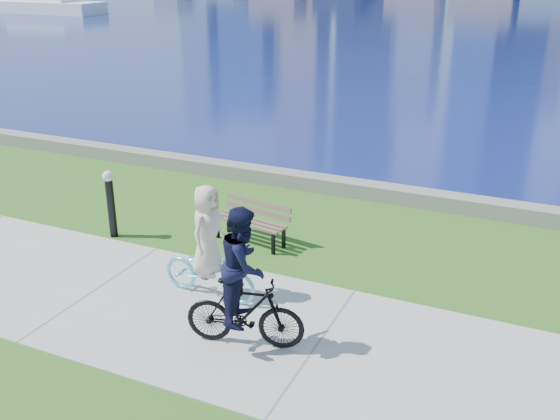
{
  "coord_description": "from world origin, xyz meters",
  "views": [
    {
      "loc": [
        2.67,
        -7.17,
        5.17
      ],
      "look_at": [
        -1.54,
        2.1,
        1.1
      ],
      "focal_mm": 40.0,
      "sensor_mm": 36.0,
      "label": 1
    }
  ],
  "objects_px": {
    "park_bench": "(252,218)",
    "bollard_lamp": "(110,199)",
    "cyclist_woman": "(209,256)",
    "cyclist_man": "(244,290)"
  },
  "relations": [
    {
      "from": "cyclist_man",
      "to": "bollard_lamp",
      "type": "bearing_deg",
      "value": 47.72
    },
    {
      "from": "park_bench",
      "to": "cyclist_man",
      "type": "bearing_deg",
      "value": -54.95
    },
    {
      "from": "park_bench",
      "to": "bollard_lamp",
      "type": "distance_m",
      "value": 2.84
    },
    {
      "from": "bollard_lamp",
      "to": "cyclist_woman",
      "type": "height_order",
      "value": "cyclist_woman"
    },
    {
      "from": "park_bench",
      "to": "bollard_lamp",
      "type": "relative_size",
      "value": 1.17
    },
    {
      "from": "bollard_lamp",
      "to": "cyclist_woman",
      "type": "distance_m",
      "value": 3.29
    },
    {
      "from": "cyclist_woman",
      "to": "cyclist_man",
      "type": "relative_size",
      "value": 0.91
    },
    {
      "from": "cyclist_woman",
      "to": "cyclist_man",
      "type": "bearing_deg",
      "value": -128.24
    },
    {
      "from": "cyclist_woman",
      "to": "bollard_lamp",
      "type": "bearing_deg",
      "value": 68.97
    },
    {
      "from": "bollard_lamp",
      "to": "cyclist_woman",
      "type": "xyz_separation_m",
      "value": [
        3.02,
        -1.32,
        -0.06
      ]
    }
  ]
}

